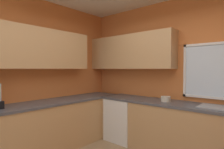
# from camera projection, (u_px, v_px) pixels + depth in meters

# --- Properties ---
(room_shell) EXTENTS (3.98, 3.81, 2.79)m
(room_shell) POSITION_uv_depth(u_px,v_px,m) (114.00, 43.00, 2.57)
(room_shell) COLOR #D17238
(room_shell) RESTS_ON ground_plane
(counter_run_left) EXTENTS (0.65, 3.42, 0.88)m
(counter_run_left) POSITION_uv_depth(u_px,v_px,m) (38.00, 129.00, 3.06)
(counter_run_left) COLOR tan
(counter_run_left) RESTS_ON ground_plane
(counter_run_back) EXTENTS (3.07, 0.65, 0.88)m
(counter_run_back) POSITION_uv_depth(u_px,v_px,m) (182.00, 130.00, 3.03)
(counter_run_back) COLOR tan
(counter_run_back) RESTS_ON ground_plane
(dishwasher) EXTENTS (0.60, 0.60, 0.84)m
(dishwasher) POSITION_uv_depth(u_px,v_px,m) (124.00, 119.00, 3.77)
(dishwasher) COLOR white
(dishwasher) RESTS_ON ground_plane
(bowl) EXTENTS (0.16, 0.16, 0.09)m
(bowl) POSITION_uv_depth(u_px,v_px,m) (166.00, 99.00, 3.20)
(bowl) COLOR beige
(bowl) RESTS_ON counter_run_back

